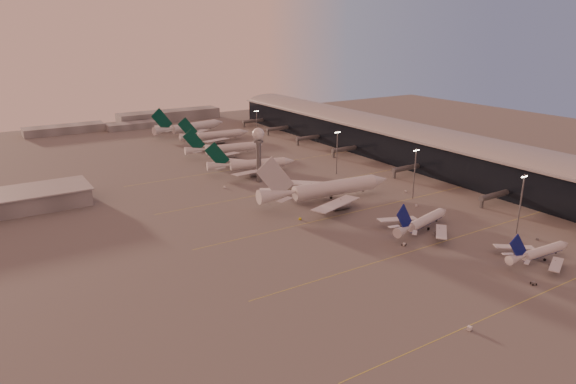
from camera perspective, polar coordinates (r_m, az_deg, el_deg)
ground at (r=186.67m, az=13.78°, el=-8.12°), size 700.00×700.00×0.00m
taxiway_markings at (r=243.14m, az=9.37°, el=-1.63°), size 180.00×185.25×0.02m
terminal at (r=330.05m, az=13.48°, el=5.19°), size 57.00×362.00×23.04m
radar_tower at (r=273.88m, az=-3.30°, el=5.35°), size 6.40×6.40×31.10m
mast_a at (r=224.90m, az=24.46°, el=-0.97°), size 3.60×0.56×25.00m
mast_b at (r=255.12m, az=13.90°, el=2.24°), size 3.60×0.56×25.00m
mast_c at (r=291.49m, az=5.47°, el=4.61°), size 3.60×0.56×25.00m
mast_d at (r=364.33m, az=-3.48°, el=7.33°), size 3.60×0.56×25.00m
distant_horizon at (r=463.58m, az=-16.06°, el=7.71°), size 165.00×37.50×9.00m
narrowbody_near at (r=205.82m, az=26.13°, el=-6.19°), size 33.62×26.80×13.13m
narrowbody_mid at (r=218.58m, az=14.74°, el=-3.37°), size 39.31×31.00×15.61m
widebody_white at (r=247.60m, az=4.32°, el=-0.00°), size 72.03×57.48×25.35m
greentail_a at (r=297.62m, az=-4.02°, el=2.87°), size 51.59×41.14×19.12m
greentail_b at (r=338.45m, az=-7.01°, el=4.63°), size 53.00×42.53×19.32m
greentail_c at (r=382.28m, az=-8.09°, el=6.11°), size 53.71×43.25×19.50m
greentail_d at (r=411.46m, az=-10.80°, el=6.90°), size 63.56×50.83×23.35m
gsv_truck_a at (r=155.29m, az=19.62°, el=-13.81°), size 6.55×3.69×2.50m
gsv_tug_near at (r=187.67m, az=25.62°, el=-9.14°), size 3.24×4.03×1.00m
gsv_catering_a at (r=225.16m, az=26.00°, el=-4.40°), size 4.77×3.00×3.63m
gsv_tug_mid at (r=203.15m, az=12.77°, el=-5.69°), size 3.21×3.82×0.94m
gsv_truck_b at (r=247.22m, az=14.12°, el=-1.36°), size 5.15×2.76×1.97m
gsv_truck_c at (r=223.72m, az=1.42°, el=-2.86°), size 5.04×2.82×1.92m
gsv_catering_b at (r=266.84m, az=12.95°, el=0.32°), size 4.67×2.95×3.55m
gsv_tug_far at (r=272.19m, az=2.00°, el=0.83°), size 2.19×3.33×0.90m
gsv_truck_d at (r=269.83m, az=-7.11°, el=0.67°), size 1.93×4.86×1.95m
gsv_tug_hangar at (r=324.29m, az=-0.46°, el=3.66°), size 4.51×3.61×1.12m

